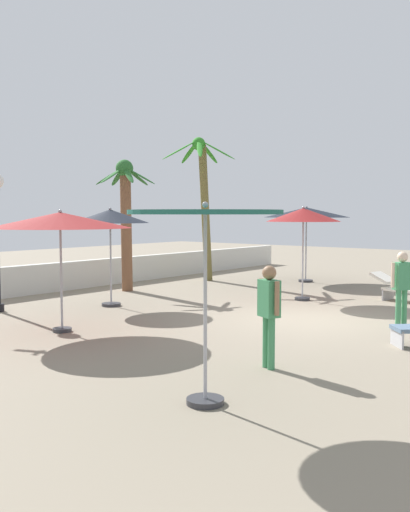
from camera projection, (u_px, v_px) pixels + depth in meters
name	position (u px, v px, depth m)	size (l,w,h in m)	color
ground_plane	(306.00, 319.00, 13.93)	(56.00, 56.00, 0.00)	gray
boundary_wall	(71.00, 275.00, 19.41)	(25.20, 0.30, 0.95)	silver
patio_umbrella_0	(303.00, 216.00, 16.85)	(2.18, 2.18, 2.77)	#333338
patio_umbrella_2	(60.00, 221.00, 12.30)	(3.07, 3.07, 2.65)	#333338
patio_umbrella_3	(205.00, 229.00, 7.56)	(2.05, 2.05, 2.72)	#333338
patio_umbrella_4	(306.00, 213.00, 21.40)	(3.19, 3.19, 2.85)	#333338
patio_umbrella_5	(110.00, 217.00, 15.77)	(2.14, 2.14, 2.73)	#333338
palm_tree_0	(126.00, 210.00, 18.85)	(2.07, 1.95, 4.33)	brown
palm_tree_1	(203.00, 194.00, 21.56)	(2.64, 2.68, 5.38)	brown
lounge_chair_0	(401.00, 288.00, 16.71)	(0.97, 1.91, 0.81)	#B7B7BC
guest_0	(269.00, 306.00, 9.45)	(0.37, 0.51, 1.71)	#3F8C59
guest_1	(402.00, 282.00, 12.76)	(0.48, 0.40, 1.72)	#3F8C59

